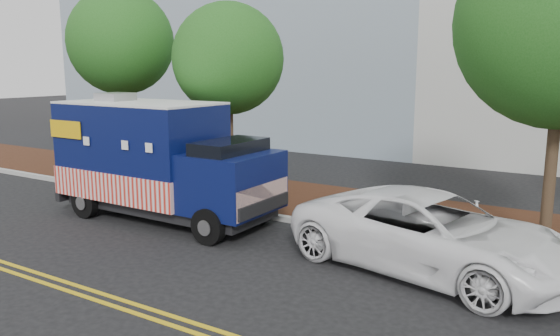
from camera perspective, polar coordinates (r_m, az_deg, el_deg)
The scene contains 10 objects.
ground at distance 14.83m, azimuth -9.10°, elevation -5.64°, with size 120.00×120.00×0.00m, color black.
curb at distance 15.85m, azimuth -5.78°, elevation -4.22°, with size 120.00×0.18×0.15m, color #9E9E99.
mulch_strip at distance 17.51m, azimuth -1.58°, elevation -2.75°, with size 120.00×4.00×0.15m, color black.
centerline_near at distance 12.02m, azimuth -23.36°, elevation -10.26°, with size 120.00×0.10×0.01m, color gold.
centerline_far at distance 11.90m, azimuth -24.36°, elevation -10.56°, with size 120.00×0.10×0.01m, color gold.
tree_a at distance 20.71m, azimuth -16.31°, elevation 12.51°, with size 3.75×3.75×6.85m.
tree_b at distance 17.24m, azimuth -5.45°, elevation 11.26°, with size 3.45×3.45×6.07m.
sign_post at distance 16.44m, azimuth -8.62°, elevation 0.26°, with size 0.06×0.06×2.40m, color #473828.
food_truck at distance 15.15m, azimuth -12.74°, elevation 0.52°, with size 6.44×2.50×3.38m.
white_car at distance 11.48m, azimuth 15.51°, elevation -6.55°, with size 2.66×5.77×1.60m, color white.
Camera 1 is at (9.43, -10.69, 4.10)m, focal length 35.00 mm.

